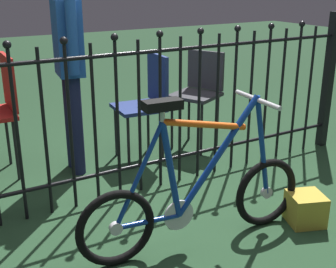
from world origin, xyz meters
TOP-DOWN VIEW (x-y plane):
  - ground_plane at (0.00, 0.00)m, footprint 20.00×20.00m
  - iron_fence at (-0.05, 0.56)m, footprint 3.73×0.07m
  - bicycle at (-0.07, -0.21)m, footprint 1.41×0.40m
  - chair_charcoal at (0.85, 1.13)m, footprint 0.50×0.50m
  - chair_navy at (0.31, 1.10)m, footprint 0.41×0.40m
  - person_visitor at (-0.30, 1.16)m, footprint 0.22×0.47m
  - display_crate at (0.65, -0.37)m, footprint 0.27×0.27m

SIDE VIEW (x-z plane):
  - ground_plane at x=0.00m, z-range 0.00..0.00m
  - display_crate at x=0.65m, z-range 0.00..0.20m
  - bicycle at x=-0.07m, z-range -0.14..0.74m
  - chair_navy at x=0.31m, z-range 0.09..0.96m
  - chair_charcoal at x=0.85m, z-range 0.11..0.96m
  - iron_fence at x=-0.05m, z-range 0.00..1.19m
  - person_visitor at x=-0.30m, z-range 0.14..1.67m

